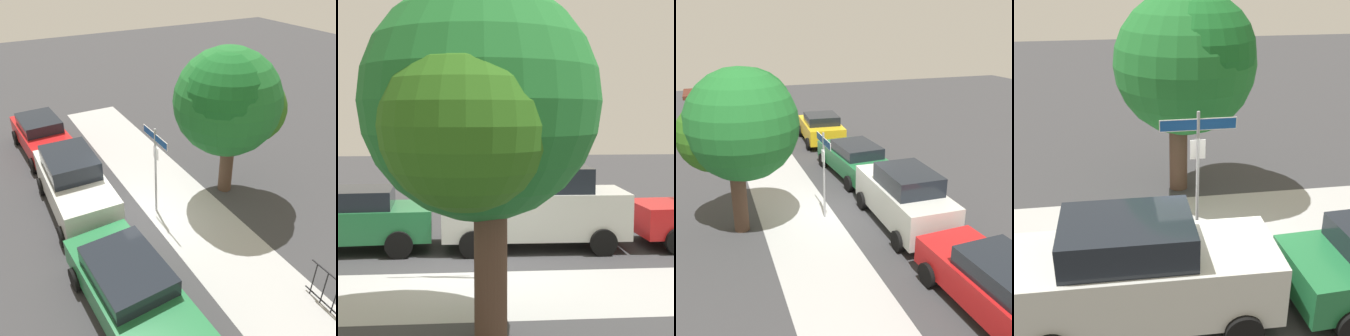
{
  "view_description": "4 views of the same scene",
  "coord_description": "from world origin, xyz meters",
  "views": [
    {
      "loc": [
        9.03,
        -4.17,
        7.83
      ],
      "look_at": [
        -0.37,
        0.92,
        1.47
      ],
      "focal_mm": 40.18,
      "sensor_mm": 36.0,
      "label": 1
    },
    {
      "loc": [
        0.1,
        10.49,
        3.33
      ],
      "look_at": [
        -0.73,
        -0.16,
        2.19
      ],
      "focal_mm": 54.83,
      "sensor_mm": 36.0,
      "label": 2
    },
    {
      "loc": [
        -12.71,
        3.96,
        6.56
      ],
      "look_at": [
        -0.49,
        -0.23,
        1.84
      ],
      "focal_mm": 43.82,
      "sensor_mm": 36.0,
      "label": 3
    },
    {
      "loc": [
        -1.97,
        -8.68,
        5.89
      ],
      "look_at": [
        -0.59,
        0.32,
        1.88
      ],
      "focal_mm": 51.32,
      "sensor_mm": 36.0,
      "label": 4
    }
  ],
  "objects": [
    {
      "name": "ground_plane",
      "position": [
        0.0,
        0.0,
        0.0
      ],
      "size": [
        60.0,
        60.0,
        0.0
      ],
      "primitive_type": "plane",
      "color": "#38383A"
    },
    {
      "name": "sidewalk_strip",
      "position": [
        2.0,
        1.3,
        0.0
      ],
      "size": [
        24.0,
        2.6,
        0.0
      ],
      "primitive_type": "cube",
      "color": "#A6A6A5",
      "rests_on": "ground_plane"
    },
    {
      "name": "shade_tree",
      "position": [
        -0.0,
        3.0,
        3.52
      ],
      "size": [
        3.52,
        3.77,
        5.26
      ],
      "color": "#4C372A",
      "rests_on": "ground_plane"
    },
    {
      "name": "car_silver",
      "position": [
        -1.62,
        -1.94,
        1.01
      ],
      "size": [
        4.51,
        2.01,
        2.03
      ],
      "rotation": [
        0.0,
        0.0,
        -0.01
      ],
      "color": "beige",
      "rests_on": "ground_plane"
    },
    {
      "name": "street_sign",
      "position": [
        -0.24,
        0.4,
        2.19
      ],
      "size": [
        1.59,
        0.07,
        3.06
      ],
      "color": "#9EA0A5",
      "rests_on": "ground_plane"
    }
  ]
}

